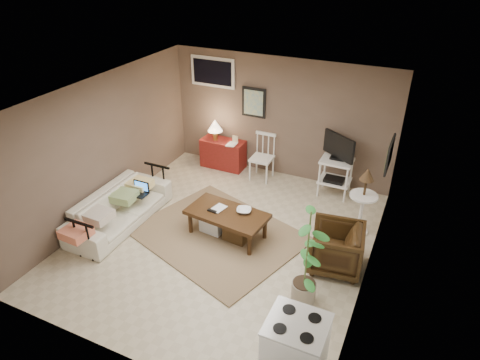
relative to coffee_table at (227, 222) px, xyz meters
The scene contains 20 objects.
floor 0.29m from the coffee_table, 97.95° to the right, with size 5.00×5.00×0.00m, color #C1B293.
art_back 2.71m from the coffee_table, 103.33° to the left, with size 0.50×0.03×0.60m, color black.
art_right 2.71m from the coffee_table, 23.32° to the left, with size 0.03×0.60×0.45m, color black.
window 3.26m from the coffee_table, 121.61° to the left, with size 0.96×0.03×0.60m, color white.
rug 0.30m from the coffee_table, 157.29° to the right, with size 2.52×2.01×0.02m, color olive.
coffee_table is the anchor object (origin of this frame).
sofa 1.87m from the coffee_table, 166.73° to the right, with size 2.02×0.59×0.79m, color beige.
sofa_pillows 1.90m from the coffee_table, 159.47° to the right, with size 0.39×1.92×0.14m, color beige, non-canonical shape.
sofa_end_rails 1.75m from the coffee_table, 165.85° to the right, with size 0.54×2.02×0.68m, color black, non-canonical shape.
laptop 1.64m from the coffee_table, behind, with size 0.31×0.23×0.21m.
red_console 2.45m from the coffee_table, 118.48° to the left, with size 0.92×0.41×1.06m.
spindle_chair 2.07m from the coffee_table, 96.26° to the left, with size 0.43×0.43×0.93m.
tv_stand 2.41m from the coffee_table, 58.10° to the left, with size 0.64×0.47×1.23m.
side_table 2.24m from the coffee_table, 27.69° to the left, with size 0.45×0.45×1.20m.
armchair 1.78m from the coffee_table, ahead, with size 0.74×0.70×0.76m, color #301F0D.
potted_plant 1.85m from the coffee_table, 28.38° to the right, with size 0.36×0.36×1.45m.
stove 2.71m from the coffee_table, 47.75° to the right, with size 0.64×0.59×0.83m.
bowl 0.41m from the coffee_table, 26.31° to the left, with size 0.23×0.06×0.23m, color #3E2610.
book_table 0.40m from the coffee_table, 168.02° to the left, with size 0.18×0.02×0.25m, color #3E2610.
book_console 2.30m from the coffee_table, 115.84° to the left, with size 0.19×0.02×0.25m, color #3E2610.
Camera 1 is at (2.59, -4.96, 4.29)m, focal length 32.00 mm.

